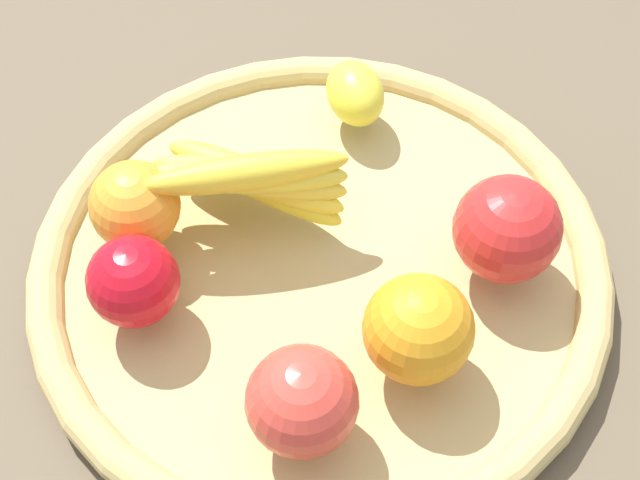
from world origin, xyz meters
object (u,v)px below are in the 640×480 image
(banana_bunch, at_px, (251,177))
(orange_0, at_px, (418,329))
(apple_1, at_px, (302,401))
(apple_0, at_px, (507,229))
(lemon_0, at_px, (355,93))
(apple_2, at_px, (133,281))
(orange_1, at_px, (135,205))

(banana_bunch, height_order, orange_0, same)
(banana_bunch, height_order, apple_1, banana_bunch)
(apple_1, distance_m, apple_0, 0.20)
(lemon_0, height_order, apple_2, apple_2)
(banana_bunch, bearing_deg, orange_0, 161.27)
(lemon_0, height_order, orange_0, orange_0)
(lemon_0, relative_size, apple_1, 0.84)
(apple_0, xyz_separation_m, orange_0, (0.02, 0.11, -0.00))
(banana_bunch, height_order, apple_2, banana_bunch)
(lemon_0, relative_size, orange_1, 0.92)
(apple_0, bearing_deg, banana_bunch, 14.58)
(apple_2, bearing_deg, apple_1, 171.15)
(lemon_0, relative_size, banana_bunch, 0.41)
(lemon_0, xyz_separation_m, banana_bunch, (0.02, 0.13, 0.01))
(lemon_0, bearing_deg, apple_0, 154.47)
(apple_2, xyz_separation_m, apple_0, (-0.21, -0.17, 0.01))
(apple_1, xyz_separation_m, orange_0, (-0.04, -0.08, 0.00))
(banana_bunch, bearing_deg, apple_0, -165.42)
(apple_2, height_order, orange_1, orange_1)
(banana_bunch, bearing_deg, lemon_0, -99.11)
(orange_1, bearing_deg, lemon_0, -113.47)
(apple_2, xyz_separation_m, apple_1, (-0.15, 0.02, 0.00))
(orange_0, bearing_deg, banana_bunch, -18.73)
(banana_bunch, distance_m, orange_1, 0.09)
(banana_bunch, xyz_separation_m, orange_1, (0.06, 0.06, -0.00))
(banana_bunch, distance_m, orange_0, 0.18)
(orange_0, relative_size, orange_1, 1.12)
(lemon_0, xyz_separation_m, orange_1, (0.08, 0.19, 0.01))
(apple_2, distance_m, orange_1, 0.07)
(lemon_0, bearing_deg, orange_0, 128.49)
(apple_2, relative_size, apple_0, 0.84)
(orange_0, distance_m, orange_1, 0.23)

